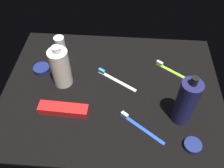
{
  "coord_description": "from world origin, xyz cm",
  "views": [
    {
      "loc": [
        4.37,
        -58.24,
        72.18
      ],
      "look_at": [
        0.0,
        0.0,
        3.0
      ],
      "focal_mm": 38.32,
      "sensor_mm": 36.0,
      "label": 1
    }
  ],
  "objects_px": {
    "toothbrush_lime": "(173,71)",
    "cream_tin_right": "(193,145)",
    "toothbrush_blue": "(139,126)",
    "bodywash_bottle": "(60,67)",
    "toothbrush_white": "(115,79)",
    "deodorant_stick": "(61,47)",
    "toothpaste_box_red": "(64,110)",
    "cream_tin_left": "(42,69)",
    "lotion_bottle": "(186,102)"
  },
  "relations": [
    {
      "from": "lotion_bottle",
      "to": "bodywash_bottle",
      "type": "distance_m",
      "value": 0.46
    },
    {
      "from": "lotion_bottle",
      "to": "toothpaste_box_red",
      "type": "relative_size",
      "value": 1.2
    },
    {
      "from": "toothbrush_blue",
      "to": "cream_tin_left",
      "type": "bearing_deg",
      "value": 149.52
    },
    {
      "from": "lotion_bottle",
      "to": "cream_tin_right",
      "type": "distance_m",
      "value": 0.14
    },
    {
      "from": "lotion_bottle",
      "to": "toothpaste_box_red",
      "type": "bearing_deg",
      "value": -178.92
    },
    {
      "from": "toothbrush_white",
      "to": "toothbrush_blue",
      "type": "bearing_deg",
      "value": -64.52
    },
    {
      "from": "toothbrush_white",
      "to": "toothbrush_lime",
      "type": "height_order",
      "value": "same"
    },
    {
      "from": "lotion_bottle",
      "to": "toothpaste_box_red",
      "type": "height_order",
      "value": "lotion_bottle"
    },
    {
      "from": "deodorant_stick",
      "to": "cream_tin_left",
      "type": "distance_m",
      "value": 0.12
    },
    {
      "from": "deodorant_stick",
      "to": "toothbrush_white",
      "type": "bearing_deg",
      "value": -27.26
    },
    {
      "from": "deodorant_stick",
      "to": "cream_tin_right",
      "type": "bearing_deg",
      "value": -37.54
    },
    {
      "from": "bodywash_bottle",
      "to": "cream_tin_right",
      "type": "height_order",
      "value": "bodywash_bottle"
    },
    {
      "from": "lotion_bottle",
      "to": "cream_tin_right",
      "type": "relative_size",
      "value": 3.69
    },
    {
      "from": "cream_tin_left",
      "to": "cream_tin_right",
      "type": "distance_m",
      "value": 0.64
    },
    {
      "from": "deodorant_stick",
      "to": "toothbrush_lime",
      "type": "height_order",
      "value": "deodorant_stick"
    },
    {
      "from": "lotion_bottle",
      "to": "bodywash_bottle",
      "type": "height_order",
      "value": "lotion_bottle"
    },
    {
      "from": "lotion_bottle",
      "to": "cream_tin_left",
      "type": "xyz_separation_m",
      "value": [
        -0.55,
        0.19,
        -0.08
      ]
    },
    {
      "from": "lotion_bottle",
      "to": "toothbrush_lime",
      "type": "height_order",
      "value": "lotion_bottle"
    },
    {
      "from": "toothbrush_white",
      "to": "cream_tin_right",
      "type": "distance_m",
      "value": 0.38
    },
    {
      "from": "toothbrush_white",
      "to": "toothpaste_box_red",
      "type": "bearing_deg",
      "value": -135.67
    },
    {
      "from": "bodywash_bottle",
      "to": "toothbrush_blue",
      "type": "bearing_deg",
      "value": -31.42
    },
    {
      "from": "deodorant_stick",
      "to": "bodywash_bottle",
      "type": "bearing_deg",
      "value": -75.93
    },
    {
      "from": "toothpaste_box_red",
      "to": "cream_tin_left",
      "type": "distance_m",
      "value": 0.24
    },
    {
      "from": "cream_tin_left",
      "to": "lotion_bottle",
      "type": "bearing_deg",
      "value": -18.96
    },
    {
      "from": "cream_tin_right",
      "to": "cream_tin_left",
      "type": "bearing_deg",
      "value": 152.64
    },
    {
      "from": "toothbrush_lime",
      "to": "cream_tin_right",
      "type": "xyz_separation_m",
      "value": [
        0.03,
        -0.33,
        0.0
      ]
    },
    {
      "from": "toothbrush_white",
      "to": "toothbrush_lime",
      "type": "relative_size",
      "value": 1.03
    },
    {
      "from": "toothpaste_box_red",
      "to": "cream_tin_right",
      "type": "xyz_separation_m",
      "value": [
        0.44,
        -0.1,
        -0.01
      ]
    },
    {
      "from": "toothbrush_blue",
      "to": "cream_tin_right",
      "type": "relative_size",
      "value": 2.67
    },
    {
      "from": "deodorant_stick",
      "to": "toothbrush_lime",
      "type": "relative_size",
      "value": 0.65
    },
    {
      "from": "lotion_bottle",
      "to": "bodywash_bottle",
      "type": "relative_size",
      "value": 1.16
    },
    {
      "from": "deodorant_stick",
      "to": "cream_tin_right",
      "type": "relative_size",
      "value": 1.77
    },
    {
      "from": "toothbrush_blue",
      "to": "toothpaste_box_red",
      "type": "distance_m",
      "value": 0.27
    },
    {
      "from": "toothbrush_white",
      "to": "toothbrush_lime",
      "type": "bearing_deg",
      "value": 14.35
    },
    {
      "from": "cream_tin_left",
      "to": "cream_tin_right",
      "type": "height_order",
      "value": "cream_tin_left"
    },
    {
      "from": "deodorant_stick",
      "to": "toothbrush_lime",
      "type": "xyz_separation_m",
      "value": [
        0.47,
        -0.06,
        -0.04
      ]
    },
    {
      "from": "lotion_bottle",
      "to": "toothbrush_blue",
      "type": "distance_m",
      "value": 0.17
    },
    {
      "from": "toothbrush_blue",
      "to": "cream_tin_left",
      "type": "relative_size",
      "value": 2.33
    },
    {
      "from": "toothbrush_lime",
      "to": "deodorant_stick",
      "type": "bearing_deg",
      "value": 172.52
    },
    {
      "from": "deodorant_stick",
      "to": "cream_tin_left",
      "type": "height_order",
      "value": "deodorant_stick"
    },
    {
      "from": "toothbrush_blue",
      "to": "toothbrush_lime",
      "type": "relative_size",
      "value": 0.98
    },
    {
      "from": "bodywash_bottle",
      "to": "cream_tin_left",
      "type": "bearing_deg",
      "value": 152.38
    },
    {
      "from": "cream_tin_right",
      "to": "toothbrush_blue",
      "type": "bearing_deg",
      "value": 160.73
    },
    {
      "from": "cream_tin_left",
      "to": "cream_tin_right",
      "type": "xyz_separation_m",
      "value": [
        0.57,
        -0.3,
        -0.0
      ]
    },
    {
      "from": "toothbrush_blue",
      "to": "bodywash_bottle",
      "type": "bearing_deg",
      "value": 148.58
    },
    {
      "from": "deodorant_stick",
      "to": "toothpaste_box_red",
      "type": "bearing_deg",
      "value": -76.83
    },
    {
      "from": "bodywash_bottle",
      "to": "deodorant_stick",
      "type": "distance_m",
      "value": 0.15
    },
    {
      "from": "toothbrush_blue",
      "to": "toothbrush_lime",
      "type": "distance_m",
      "value": 0.3
    },
    {
      "from": "lotion_bottle",
      "to": "toothbrush_blue",
      "type": "xyz_separation_m",
      "value": [
        -0.14,
        -0.05,
        -0.09
      ]
    },
    {
      "from": "bodywash_bottle",
      "to": "toothbrush_white",
      "type": "relative_size",
      "value": 1.13
    }
  ]
}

